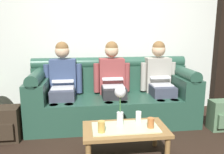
# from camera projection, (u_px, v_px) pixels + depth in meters

# --- Properties ---
(back_wall_patterned) EXTENTS (6.00, 0.12, 2.90)m
(back_wall_patterned) POSITION_uv_depth(u_px,v_px,m) (108.00, 26.00, 3.83)
(back_wall_patterned) COLOR silver
(back_wall_patterned) RESTS_ON ground_plane
(timber_pillar) EXTENTS (0.20, 0.20, 2.90)m
(timber_pillar) POSITION_uv_depth(u_px,v_px,m) (223.00, 26.00, 3.96)
(timber_pillar) COLOR black
(timber_pillar) RESTS_ON ground_plane
(couch) EXTENTS (2.43, 0.88, 0.96)m
(couch) POSITION_uv_depth(u_px,v_px,m) (112.00, 98.00, 3.53)
(couch) COLOR #234738
(couch) RESTS_ON ground_plane
(person_left) EXTENTS (0.56, 0.67, 1.22)m
(person_left) POSITION_uv_depth(u_px,v_px,m) (63.00, 81.00, 3.37)
(person_left) COLOR #383D4C
(person_left) RESTS_ON ground_plane
(person_middle) EXTENTS (0.56, 0.67, 1.22)m
(person_middle) POSITION_uv_depth(u_px,v_px,m) (112.00, 79.00, 3.46)
(person_middle) COLOR #232326
(person_middle) RESTS_ON ground_plane
(person_right) EXTENTS (0.56, 0.67, 1.22)m
(person_right) POSITION_uv_depth(u_px,v_px,m) (160.00, 78.00, 3.56)
(person_right) COLOR #383D4C
(person_right) RESTS_ON ground_plane
(coffee_table) EXTENTS (0.92, 0.51, 0.36)m
(coffee_table) POSITION_uv_depth(u_px,v_px,m) (125.00, 131.00, 2.51)
(coffee_table) COLOR olive
(coffee_table) RESTS_ON ground_plane
(flower_vase) EXTENTS (0.12, 0.12, 0.44)m
(flower_vase) POSITION_uv_depth(u_px,v_px,m) (120.00, 100.00, 2.47)
(flower_vase) COLOR silver
(flower_vase) RESTS_ON coffee_table
(cup_near_left) EXTENTS (0.07, 0.07, 0.11)m
(cup_near_left) POSITION_uv_depth(u_px,v_px,m) (151.00, 123.00, 2.46)
(cup_near_left) COLOR #B26633
(cup_near_left) RESTS_ON coffee_table
(cup_near_right) EXTENTS (0.06, 0.06, 0.13)m
(cup_near_right) POSITION_uv_depth(u_px,v_px,m) (138.00, 117.00, 2.60)
(cup_near_right) COLOR white
(cup_near_right) RESTS_ON coffee_table
(cup_far_center) EXTENTS (0.07, 0.07, 0.12)m
(cup_far_center) POSITION_uv_depth(u_px,v_px,m) (101.00, 127.00, 2.35)
(cup_far_center) COLOR gold
(cup_far_center) RESTS_ON coffee_table
(backpack_left) EXTENTS (0.28, 0.31, 0.44)m
(backpack_left) POSITION_uv_depth(u_px,v_px,m) (9.00, 124.00, 2.91)
(backpack_left) COLOR #2D2319
(backpack_left) RESTS_ON ground_plane
(backpack_right) EXTENTS (0.29, 0.25, 0.42)m
(backpack_right) POSITION_uv_depth(u_px,v_px,m) (220.00, 116.00, 3.23)
(backpack_right) COLOR #4C6B4C
(backpack_right) RESTS_ON ground_plane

